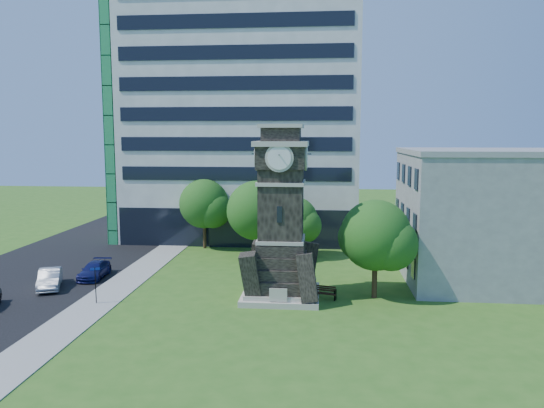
# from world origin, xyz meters

# --- Properties ---
(ground) EXTENTS (160.00, 160.00, 0.00)m
(ground) POSITION_xyz_m (0.00, 0.00, 0.00)
(ground) COLOR #30601B
(ground) RESTS_ON ground
(sidewalk) EXTENTS (3.00, 70.00, 0.06)m
(sidewalk) POSITION_xyz_m (-9.50, 5.00, 0.03)
(sidewalk) COLOR gray
(sidewalk) RESTS_ON ground
(street) EXTENTS (14.00, 80.00, 0.02)m
(street) POSITION_xyz_m (-18.00, 5.00, 0.01)
(street) COLOR black
(street) RESTS_ON ground
(clock_tower) EXTENTS (5.40, 5.40, 12.22)m
(clock_tower) POSITION_xyz_m (3.00, 2.00, 5.28)
(clock_tower) COLOR beige
(clock_tower) RESTS_ON ground
(office_tall) EXTENTS (26.20, 15.11, 28.60)m
(office_tall) POSITION_xyz_m (-3.20, 25.84, 14.22)
(office_tall) COLOR white
(office_tall) RESTS_ON ground
(office_low) EXTENTS (15.20, 12.20, 10.40)m
(office_low) POSITION_xyz_m (19.97, 8.00, 5.21)
(office_low) COLOR #95989A
(office_low) RESTS_ON ground
(car_street_mid) EXTENTS (3.08, 4.59, 1.43)m
(car_street_mid) POSITION_xyz_m (-14.59, 2.63, 0.72)
(car_street_mid) COLOR #A4A7AC
(car_street_mid) RESTS_ON ground
(car_street_north) EXTENTS (2.09, 4.45, 1.25)m
(car_street_north) POSITION_xyz_m (-12.45, 5.72, 0.63)
(car_street_north) COLOR #11154D
(car_street_north) RESTS_ON ground
(car_east_lot) EXTENTS (4.75, 2.56, 1.27)m
(car_east_lot) POSITION_xyz_m (14.83, 3.78, 0.63)
(car_east_lot) COLOR #4F4E53
(car_east_lot) RESTS_ON ground
(park_bench) EXTENTS (1.95, 0.52, 1.01)m
(park_bench) POSITION_xyz_m (5.92, 1.70, 0.53)
(park_bench) COLOR black
(park_bench) RESTS_ON ground
(street_sign) EXTENTS (0.63, 0.06, 2.61)m
(street_sign) POSITION_xyz_m (-9.49, -0.73, 1.63)
(street_sign) COLOR black
(street_sign) RESTS_ON ground
(tree_nw) EXTENTS (5.49, 4.99, 7.08)m
(tree_nw) POSITION_xyz_m (-6.01, 17.82, 4.40)
(tree_nw) COLOR #332114
(tree_nw) RESTS_ON ground
(tree_nc) EXTENTS (6.08, 5.52, 7.34)m
(tree_nc) POSITION_xyz_m (-0.12, 13.58, 4.39)
(tree_nc) COLOR #332114
(tree_nc) RESTS_ON ground
(tree_ne) EXTENTS (4.91, 4.47, 5.77)m
(tree_ne) POSITION_xyz_m (3.33, 14.61, 3.39)
(tree_ne) COLOR #332114
(tree_ne) RESTS_ON ground
(tree_east) EXTENTS (5.49, 5.00, 7.02)m
(tree_east) POSITION_xyz_m (9.68, 2.52, 4.34)
(tree_east) COLOR #332114
(tree_east) RESTS_ON ground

